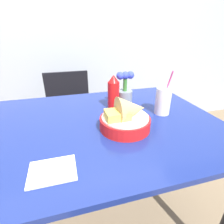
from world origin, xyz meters
name	(u,v)px	position (x,y,z in m)	size (l,w,h in m)	color
ground_plane	(105,218)	(0.00, 0.00, 0.00)	(12.00, 12.00, 0.00)	#7A664C
wall_window	(73,17)	(0.00, 1.28, 1.30)	(7.00, 0.06, 2.60)	#9EA8B7
dining_table	(103,138)	(0.00, 0.00, 0.66)	(1.19, 0.90, 0.76)	navy
chair_far_window	(70,109)	(-0.14, 0.79, 0.50)	(0.40, 0.40, 0.83)	black
food_basket	(127,117)	(0.09, -0.10, 0.82)	(0.23, 0.23, 0.16)	red
ketchup_bottle	(113,93)	(0.10, 0.14, 0.86)	(0.07, 0.07, 0.20)	red
drink_cup	(163,102)	(0.34, 0.01, 0.83)	(0.08, 0.08, 0.24)	silver
flower_vase	(125,92)	(0.18, 0.17, 0.85)	(0.11, 0.09, 0.21)	gray
napkin	(53,171)	(-0.23, -0.29, 0.76)	(0.15, 0.12, 0.01)	white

